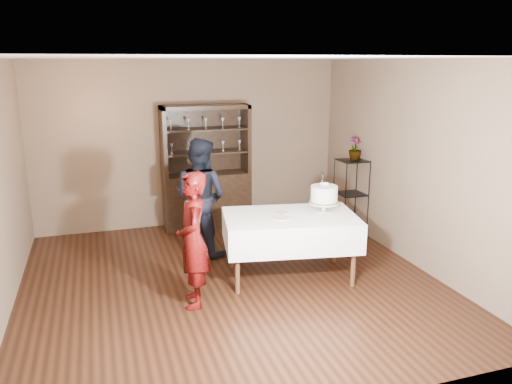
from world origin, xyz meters
The scene contains 13 objects.
floor centered at (0.00, 0.00, 0.00)m, with size 5.00×5.00×0.00m, color black.
ceiling centered at (0.00, 0.00, 2.70)m, with size 5.00×5.00×0.00m, color silver.
back_wall centered at (0.00, 2.50, 1.35)m, with size 5.00×0.02×2.70m, color brown.
wall_right centered at (2.50, 0.00, 1.35)m, with size 0.02×5.00×2.70m, color brown.
china_hutch centered at (0.20, 2.25, 0.66)m, with size 1.40×0.48×2.00m.
plant_etagere centered at (2.28, 1.20, 0.65)m, with size 0.42×0.42×1.20m.
cake_table centered at (0.75, -0.06, 0.62)m, with size 1.78×1.27×0.82m.
woman centered at (-0.54, -0.42, 0.76)m, with size 0.56×0.37×1.53m, color #330406.
man centered at (-0.15, 1.09, 0.83)m, with size 0.80×0.63×1.66m, color black.
cake centered at (1.22, -0.03, 1.02)m, with size 0.44×0.44×0.52m.
plate_near centered at (0.60, -0.14, 0.82)m, with size 0.22×0.22×0.01m, color beige.
plate_far centered at (0.67, 0.05, 0.82)m, with size 0.18×0.18×0.01m, color beige.
potted_plant centered at (2.32, 1.22, 1.37)m, with size 0.20×0.20×0.36m, color #467336.
Camera 1 is at (-1.47, -5.54, 2.66)m, focal length 35.00 mm.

